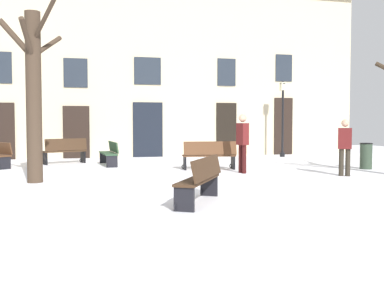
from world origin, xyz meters
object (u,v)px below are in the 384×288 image
Objects in this scene: litter_bin at (366,156)px; person_crossing_plaza at (345,145)px; person_near_bench at (243,140)px; bench_back_to_back_left at (201,179)px; tree_near_facade at (34,91)px; bench_back_to_back_right at (65,151)px; bench_facing_shops at (209,155)px; streetlamp at (283,110)px; bench_near_lamp at (110,153)px.

litter_bin is 0.53× the size of person_crossing_plaza.
litter_bin is 4.49m from person_near_bench.
bench_back_to_back_left is (-7.00, -4.79, 0.04)m from litter_bin.
litter_bin is 0.48× the size of person_near_bench.
tree_near_facade is at bearing 28.95° from person_crossing_plaza.
litter_bin is at bearing -105.75° from person_crossing_plaza.
bench_back_to_back_right is 0.91× the size of person_near_bench.
bench_facing_shops is 1.00× the size of person_near_bench.
bench_near_lamp is (-7.85, -2.17, -1.66)m from streetlamp.
person_near_bench is (-2.63, 1.41, 0.11)m from person_crossing_plaza.
tree_near_facade reaches higher than person_crossing_plaza.
tree_near_facade is 6.16m from person_near_bench.
bench_facing_shops is at bearing -5.06° from person_crossing_plaza.
bench_back_to_back_right reaches higher than bench_back_to_back_left.
bench_back_to_back_left is at bearing 78.39° from bench_facing_shops.
streetlamp reaches higher than bench_back_to_back_right.
bench_facing_shops is 1.10× the size of person_crossing_plaza.
litter_bin is at bearing 4.96° from tree_near_facade.
person_crossing_plaza is (6.44, -4.97, 0.46)m from bench_near_lamp.
streetlamp is (10.01, 6.47, -0.25)m from tree_near_facade.
tree_near_facade is 2.55× the size of bench_back_to_back_left.
bench_near_lamp is at bearing -147.19° from person_near_bench.
bench_facing_shops is at bearing 168.26° from litter_bin.
bench_back_to_back_left is 1.02× the size of person_near_bench.
person_near_bench reaches higher than litter_bin.
litter_bin is at bearing 62.38° from bench_near_lamp.
streetlamp is 3.94× the size of litter_bin.
bench_near_lamp is at bearing -164.56° from streetlamp.
person_near_bench is (3.81, -3.56, 0.56)m from bench_near_lamp.
person_crossing_plaza is 0.91× the size of person_near_bench.
tree_near_facade reaches higher than bench_facing_shops.
litter_bin is at bearing 174.22° from bench_facing_shops.
streetlamp is 1.87× the size of bench_back_to_back_left.
bench_near_lamp is at bearing 128.28° from bench_back_to_back_right.
tree_near_facade reaches higher than streetlamp.
tree_near_facade is 2.42× the size of bench_near_lamp.
tree_near_facade is 2.85× the size of bench_back_to_back_right.
tree_near_facade is 10.63m from litter_bin.
person_near_bench is at bearing -177.83° from litter_bin.
tree_near_facade is at bearing -147.13° from streetlamp.
person_crossing_plaza is (8.04, -5.88, 0.42)m from bench_back_to_back_right.
person_near_bench reaches higher than bench_facing_shops.
person_near_bench is at bearing -125.18° from streetlamp.
person_crossing_plaza is at bearing -101.22° from streetlamp.
person_crossing_plaza is at bearing 152.23° from bench_back_to_back_left.
streetlamp is at bearing 100.17° from bench_near_lamp.
litter_bin is 8.48m from bench_back_to_back_left.
bench_back_to_back_left is at bearing 3.46° from bench_near_lamp.
person_crossing_plaza is at bearing 47.07° from bench_near_lamp.
tree_near_facade is 1.36× the size of streetlamp.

